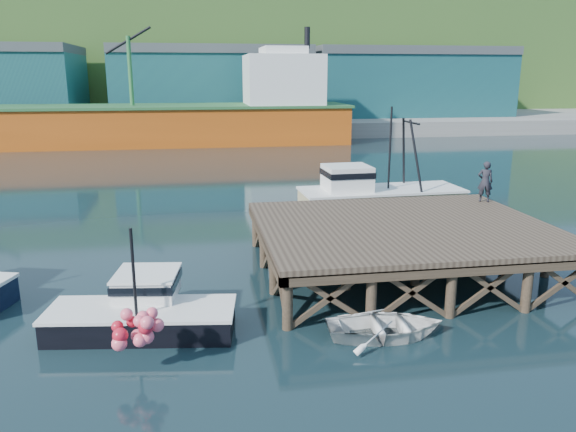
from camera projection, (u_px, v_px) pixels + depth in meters
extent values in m
plane|color=black|center=(274.00, 279.00, 23.09)|extent=(300.00, 300.00, 0.00)
cube|color=brown|center=(403.00, 226.00, 23.48)|extent=(12.00, 10.00, 0.25)
cube|color=#473828|center=(455.00, 271.00, 18.90)|extent=(12.00, 0.30, 0.35)
cylinder|color=#473828|center=(287.00, 307.00, 18.36)|extent=(0.36, 0.36, 2.60)
cylinder|color=#473828|center=(256.00, 230.00, 27.35)|extent=(0.36, 0.36, 2.60)
cylinder|color=#473828|center=(474.00, 221.00, 29.18)|extent=(0.36, 0.36, 2.60)
cube|color=gray|center=(212.00, 121.00, 89.78)|extent=(160.00, 40.00, 2.00)
cube|color=#1B5A59|center=(212.00, 86.00, 83.65)|extent=(28.00, 16.00, 9.00)
cube|color=#1B5A59|center=(403.00, 86.00, 88.46)|extent=(30.00, 16.00, 9.00)
cube|color=#C05012|center=(117.00, 126.00, 66.52)|extent=(55.00, 9.50, 4.40)
cube|color=#26592D|center=(115.00, 107.00, 65.96)|extent=(55.50, 10.00, 0.30)
cube|color=silver|center=(283.00, 80.00, 68.43)|extent=(9.00, 9.00, 6.00)
cube|color=silver|center=(283.00, 52.00, 67.62)|extent=(5.00, 7.00, 1.20)
cylinder|color=black|center=(307.00, 38.00, 67.69)|extent=(0.70, 0.70, 2.50)
cube|color=#2D511E|center=(205.00, 61.00, 116.01)|extent=(220.00, 50.00, 22.00)
cube|color=black|center=(142.00, 322.00, 18.17)|extent=(6.13, 2.95, 0.82)
cube|color=silver|center=(141.00, 309.00, 18.06)|extent=(6.25, 3.01, 0.11)
cube|color=silver|center=(147.00, 286.00, 18.99)|extent=(2.20, 2.20, 0.82)
cube|color=black|center=(147.00, 281.00, 18.95)|extent=(2.33, 2.33, 0.27)
cylinder|color=black|center=(134.00, 274.00, 17.14)|extent=(0.10, 0.10, 2.90)
sphere|color=#FC5D76|center=(127.00, 341.00, 15.58)|extent=(0.38, 0.38, 0.38)
sphere|color=#FC5D76|center=(157.00, 330.00, 15.84)|extent=(0.38, 0.38, 0.38)
sphere|color=red|center=(142.00, 332.00, 15.30)|extent=(0.38, 0.38, 0.38)
cube|color=tan|center=(381.00, 203.00, 33.31)|extent=(9.52, 3.62, 1.54)
cube|color=silver|center=(381.00, 190.00, 33.11)|extent=(9.70, 3.79, 0.13)
cube|color=silver|center=(347.00, 179.00, 32.59)|extent=(2.66, 2.49, 1.54)
cube|color=black|center=(347.00, 173.00, 32.51)|extent=(2.75, 2.58, 0.34)
cylinder|color=black|center=(390.00, 151.00, 32.62)|extent=(0.12, 0.12, 5.13)
imported|color=white|center=(386.00, 326.00, 17.89)|extent=(3.93, 2.92, 0.78)
imported|color=black|center=(485.00, 182.00, 27.26)|extent=(0.85, 0.70, 2.00)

